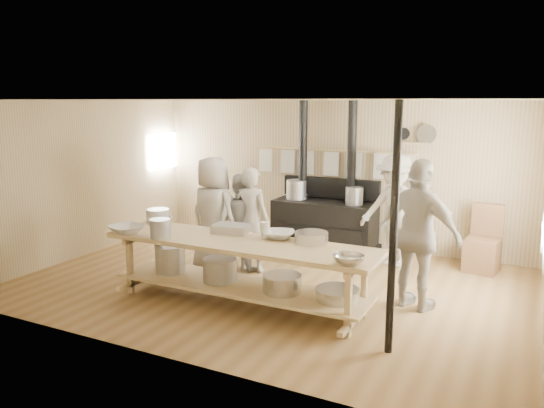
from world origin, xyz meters
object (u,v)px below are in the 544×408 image
at_px(chair, 482,252).
at_px(roasting_pan, 232,229).
at_px(stove, 325,219).
at_px(cook_right, 419,235).
at_px(prep_table, 239,266).
at_px(cook_far_left, 251,220).
at_px(cook_left, 241,221).
at_px(cook_by_window, 395,210).
at_px(cook_center, 213,215).

distance_m(chair, roasting_pan, 3.94).
distance_m(stove, chair, 2.67).
bearing_deg(cook_right, roasting_pan, 32.63).
xyz_separation_m(prep_table, cook_far_left, (-0.54, 1.29, 0.29)).
bearing_deg(prep_table, cook_left, 119.03).
distance_m(cook_by_window, roasting_pan, 2.78).
xyz_separation_m(cook_far_left, cook_by_window, (1.89, 1.28, 0.09)).
distance_m(cook_center, cook_right, 3.09).
bearing_deg(cook_far_left, roasting_pan, 101.43).
distance_m(prep_table, cook_right, 2.28).
bearing_deg(cook_left, chair, -152.55).
bearing_deg(prep_table, cook_center, 135.59).
relative_size(stove, cook_by_window, 1.45).
height_order(cook_left, cook_right, cook_right).
bearing_deg(cook_center, cook_left, -116.26).
height_order(prep_table, cook_center, cook_center).
xyz_separation_m(cook_left, roasting_pan, (0.46, -1.03, 0.16)).
height_order(cook_by_window, roasting_pan, cook_by_window).
bearing_deg(cook_center, cook_by_window, -135.24).
relative_size(stove, roasting_pan, 5.39).
xyz_separation_m(stove, cook_by_window, (1.35, -0.45, 0.38)).
bearing_deg(roasting_pan, stove, 83.64).
xyz_separation_m(cook_by_window, chair, (1.30, 0.30, -0.59)).
distance_m(cook_left, roasting_pan, 1.14).
height_order(stove, cook_far_left, stove).
bearing_deg(cook_center, stove, -105.68).
distance_m(cook_far_left, cook_right, 2.63).
xyz_separation_m(stove, roasting_pan, (-0.30, -2.69, 0.38)).
bearing_deg(cook_center, prep_table, 147.15).
height_order(prep_table, cook_left, cook_left).
bearing_deg(cook_by_window, prep_table, -105.89).
height_order(cook_center, cook_right, cook_right).
bearing_deg(cook_left, cook_center, 55.82).
distance_m(stove, prep_table, 3.02).
height_order(stove, prep_table, stove).
xyz_separation_m(cook_right, roasting_pan, (-2.36, -0.56, -0.05)).
xyz_separation_m(cook_far_left, roasting_pan, (0.24, -0.96, 0.09)).
xyz_separation_m(cook_right, cook_by_window, (-0.71, 1.68, -0.06)).
bearing_deg(cook_right, cook_by_window, -47.97).
distance_m(prep_table, cook_by_window, 2.93).
relative_size(prep_table, cook_by_window, 2.01).
bearing_deg(prep_table, cook_far_left, 112.67).
relative_size(prep_table, cook_left, 2.41).
xyz_separation_m(stove, cook_far_left, (-0.54, -1.73, 0.29)).
height_order(cook_right, roasting_pan, cook_right).
relative_size(cook_far_left, chair, 1.57).
height_order(cook_far_left, cook_right, cook_right).
xyz_separation_m(cook_left, cook_center, (-0.27, -0.35, 0.14)).
bearing_deg(cook_center, roasting_pan, 148.73).
bearing_deg(cook_left, cook_right, 174.08).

